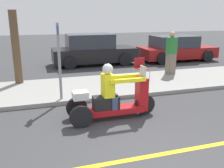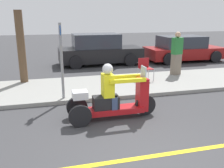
% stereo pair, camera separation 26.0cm
% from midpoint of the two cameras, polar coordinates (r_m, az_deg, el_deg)
% --- Properties ---
extents(ground_plane, '(60.00, 60.00, 0.00)m').
position_cam_midpoint_polar(ground_plane, '(4.85, 9.45, -16.20)').
color(ground_plane, '#38383A').
extents(lane_stripe, '(24.00, 0.12, 0.01)m').
position_cam_midpoint_polar(lane_stripe, '(4.79, 7.64, -16.50)').
color(lane_stripe, gold).
rests_on(lane_stripe, ground).
extents(sidewalk_strip, '(28.00, 2.80, 0.12)m').
position_cam_midpoint_polar(sidewalk_strip, '(8.87, -2.59, -0.59)').
color(sidewalk_strip, gray).
rests_on(sidewalk_strip, ground).
extents(motorcycle_trike, '(2.27, 0.71, 1.41)m').
position_cam_midpoint_polar(motorcycle_trike, '(6.20, 1.28, -3.52)').
color(motorcycle_trike, black).
rests_on(motorcycle_trike, ground).
extents(spectator_near_curb, '(0.47, 0.35, 1.74)m').
position_cam_midpoint_polar(spectator_near_curb, '(10.63, 15.25, 6.58)').
color(spectator_near_curb, '#726656').
rests_on(spectator_near_curb, sidewalk_strip).
extents(folding_chair_set_back, '(0.50, 0.50, 0.82)m').
position_cam_midpoint_polar(folding_chair_set_back, '(9.55, 8.30, 3.94)').
color(folding_chair_set_back, '#A5A8AD').
rests_on(folding_chair_set_back, sidewalk_strip).
extents(parked_car_lot_center, '(4.24, 1.92, 1.58)m').
position_cam_midpoint_polar(parked_car_lot_center, '(13.04, -2.44, 7.72)').
color(parked_car_lot_center, black).
rests_on(parked_car_lot_center, ground).
extents(parked_car_lot_right, '(4.26, 2.06, 1.39)m').
position_cam_midpoint_polar(parked_car_lot_right, '(14.62, 16.41, 7.66)').
color(parked_car_lot_right, maroon).
rests_on(parked_car_lot_right, ground).
extents(tree_trunk, '(0.28, 0.28, 2.57)m').
position_cam_midpoint_polar(tree_trunk, '(9.55, -19.32, 7.97)').
color(tree_trunk, brown).
rests_on(tree_trunk, sidewalk_strip).
extents(street_sign, '(0.08, 0.36, 2.20)m').
position_cam_midpoint_polar(street_sign, '(7.30, -10.46, 5.77)').
color(street_sign, gray).
rests_on(street_sign, sidewalk_strip).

